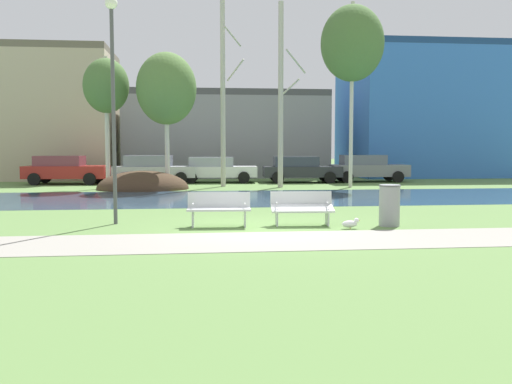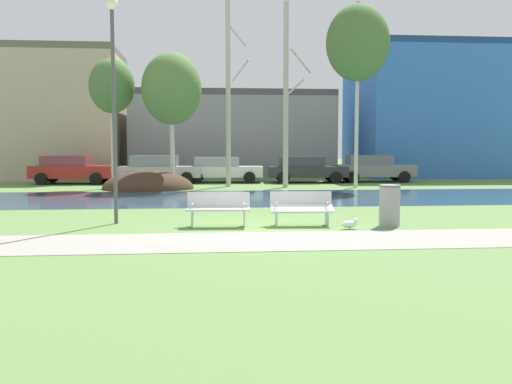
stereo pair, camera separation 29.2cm
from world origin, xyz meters
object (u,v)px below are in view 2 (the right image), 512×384
Objects in this scene: parked_suv_fifth_grey at (373,168)px; bench_left at (218,208)px; seagull at (350,224)px; parked_wagon_fourth_dark at (306,169)px; trash_bin at (390,205)px; streetlamp at (113,76)px; bench_right at (302,207)px; parked_sedan_second_silver at (159,169)px; parked_van_nearest_red at (72,169)px; parked_hatch_third_white at (222,169)px.

bench_left is at bearing -118.64° from parked_suv_fifth_grey.
parked_wagon_fourth_dark is at bearing 83.24° from seagull.
streetlamp is at bearing 170.65° from trash_bin.
parked_wagon_fourth_dark is at bearing 79.29° from bench_right.
parked_wagon_fourth_dark is (8.08, -0.43, -0.03)m from parked_sedan_second_silver.
trash_bin is 0.24× the size of parked_van_nearest_red.
parked_suv_fifth_grey is (11.95, -0.29, 0.01)m from parked_sedan_second_silver.
parked_suv_fifth_grey is (5.94, 17.50, 0.67)m from seagull.
parked_van_nearest_red is 0.99× the size of parked_hatch_third_white.
parked_wagon_fourth_dark is (3.14, 16.62, 0.29)m from bench_right.
trash_bin is 16.99m from parked_wagon_fourth_dark.
trash_bin is 18.81m from parked_sedan_second_silver.
parked_wagon_fourth_dark reaches higher than bench_left.
seagull is 18.79m from parked_sedan_second_silver.
parked_sedan_second_silver is at bearing 90.40° from streetlamp.
parked_sedan_second_silver reaches higher than trash_bin.
trash_bin is at bearing -55.42° from parked_van_nearest_red.
parked_van_nearest_red is 12.68m from parked_wagon_fourth_dark.
bench_right is 17.76m from parked_sedan_second_silver.
streetlamp is at bearing 165.32° from seagull.
parked_wagon_fourth_dark is at bearing -5.45° from parked_hatch_third_white.
trash_bin is 20.71m from parked_van_nearest_red.
bench_left is 1.00× the size of bench_right.
parked_van_nearest_red is at bearing 106.55° from streetlamp.
streetlamp is 1.33× the size of parked_hatch_third_white.
streetlamp is 16.88m from parked_hatch_third_white.
parked_sedan_second_silver is 3.43m from parked_hatch_third_white.
parked_wagon_fourth_dark reaches higher than parked_hatch_third_white.
parked_suv_fifth_grey is at bearing 71.26° from seagull.
parked_sedan_second_silver is at bearing -179.78° from parked_hatch_third_white.
seagull is 7.15m from streetlamp.
parked_hatch_third_white is 1.00× the size of parked_suv_fifth_grey.
parked_wagon_fourth_dark is (12.68, -0.08, -0.03)m from parked_van_nearest_red.
parked_sedan_second_silver is at bearing 4.37° from parked_van_nearest_red.
bench_left is 4.36m from trash_bin.
trash_bin is at bearing -4.52° from bench_left.
parked_suv_fifth_grey reaches higher than trash_bin.
bench_left is at bearing -66.10° from parked_van_nearest_red.
bench_left is 19.11m from parked_suv_fifth_grey.
trash_bin reaches higher than seagull.
parked_van_nearest_red is 4.62m from parked_sedan_second_silver.
parked_wagon_fourth_dark reaches higher than trash_bin.
parked_suv_fifth_grey is at bearing 53.42° from streetlamp.
parked_wagon_fourth_dark is at bearing -3.05° from parked_sedan_second_silver.
parked_hatch_third_white is at bearing 95.04° from bench_right.
bench_left is 3.47× the size of seagull.
seagull is 0.11× the size of parked_suv_fifth_grey.
trash_bin is at bearing -77.95° from parked_hatch_third_white.
parked_suv_fifth_grey is at bearing -2.00° from parked_hatch_third_white.
trash_bin is at bearing 19.02° from seagull.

